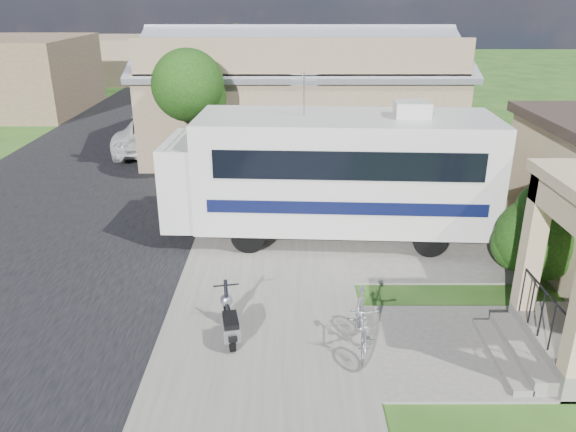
{
  "coord_description": "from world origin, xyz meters",
  "views": [
    {
      "loc": [
        -0.52,
        -9.81,
        6.18
      ],
      "look_at": [
        -0.5,
        2.5,
        1.3
      ],
      "focal_mm": 35.0,
      "sensor_mm": 36.0,
      "label": 1
    }
  ],
  "objects_px": {
    "pickup_truck": "(156,131)",
    "van": "(179,103)",
    "motorhome": "(332,171)",
    "shrub": "(538,233)",
    "bicycle": "(362,325)",
    "garden_hose": "(502,326)",
    "scooter": "(230,322)"
  },
  "relations": [
    {
      "from": "motorhome",
      "to": "garden_hose",
      "type": "height_order",
      "value": "motorhome"
    },
    {
      "from": "shrub",
      "to": "scooter",
      "type": "distance_m",
      "value": 7.13
    },
    {
      "from": "van",
      "to": "garden_hose",
      "type": "height_order",
      "value": "van"
    },
    {
      "from": "scooter",
      "to": "bicycle",
      "type": "bearing_deg",
      "value": -17.94
    },
    {
      "from": "motorhome",
      "to": "shrub",
      "type": "height_order",
      "value": "motorhome"
    },
    {
      "from": "scooter",
      "to": "pickup_truck",
      "type": "bearing_deg",
      "value": 96.23
    },
    {
      "from": "shrub",
      "to": "van",
      "type": "xyz_separation_m",
      "value": [
        -11.3,
        18.34,
        -0.43
      ]
    },
    {
      "from": "motorhome",
      "to": "bicycle",
      "type": "bearing_deg",
      "value": -85.01
    },
    {
      "from": "garden_hose",
      "to": "motorhome",
      "type": "bearing_deg",
      "value": 123.25
    },
    {
      "from": "shrub",
      "to": "bicycle",
      "type": "relative_size",
      "value": 1.32
    },
    {
      "from": "scooter",
      "to": "bicycle",
      "type": "xyz_separation_m",
      "value": [
        2.45,
        -0.29,
        0.12
      ]
    },
    {
      "from": "garden_hose",
      "to": "van",
      "type": "bearing_deg",
      "value": 116.04
    },
    {
      "from": "bicycle",
      "to": "garden_hose",
      "type": "bearing_deg",
      "value": 15.79
    },
    {
      "from": "bicycle",
      "to": "motorhome",
      "type": "bearing_deg",
      "value": 94.87
    },
    {
      "from": "motorhome",
      "to": "scooter",
      "type": "bearing_deg",
      "value": -111.37
    },
    {
      "from": "van",
      "to": "scooter",
      "type": "bearing_deg",
      "value": -78.59
    },
    {
      "from": "scooter",
      "to": "motorhome",
      "type": "bearing_deg",
      "value": 54.43
    },
    {
      "from": "pickup_truck",
      "to": "garden_hose",
      "type": "xyz_separation_m",
      "value": [
        9.76,
        -13.84,
        -0.7
      ]
    },
    {
      "from": "pickup_truck",
      "to": "van",
      "type": "bearing_deg",
      "value": -89.9
    },
    {
      "from": "motorhome",
      "to": "bicycle",
      "type": "xyz_separation_m",
      "value": [
        0.18,
        -5.3,
        -1.32
      ]
    },
    {
      "from": "pickup_truck",
      "to": "van",
      "type": "relative_size",
      "value": 1.03
    },
    {
      "from": "pickup_truck",
      "to": "van",
      "type": "xyz_separation_m",
      "value": [
        -0.18,
        6.51,
        0.01
      ]
    },
    {
      "from": "motorhome",
      "to": "garden_hose",
      "type": "distance_m",
      "value": 5.83
    },
    {
      "from": "motorhome",
      "to": "pickup_truck",
      "type": "xyz_separation_m",
      "value": [
        -6.72,
        9.19,
        -1.08
      ]
    },
    {
      "from": "shrub",
      "to": "pickup_truck",
      "type": "distance_m",
      "value": 16.24
    },
    {
      "from": "shrub",
      "to": "bicycle",
      "type": "bearing_deg",
      "value": -147.77
    },
    {
      "from": "van",
      "to": "motorhome",
      "type": "bearing_deg",
      "value": -67.47
    },
    {
      "from": "shrub",
      "to": "garden_hose",
      "type": "relative_size",
      "value": 6.36
    },
    {
      "from": "motorhome",
      "to": "pickup_truck",
      "type": "height_order",
      "value": "motorhome"
    },
    {
      "from": "motorhome",
      "to": "bicycle",
      "type": "distance_m",
      "value": 5.46
    },
    {
      "from": "motorhome",
      "to": "van",
      "type": "bearing_deg",
      "value": 116.77
    },
    {
      "from": "motorhome",
      "to": "shrub",
      "type": "relative_size",
      "value": 3.6
    }
  ]
}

